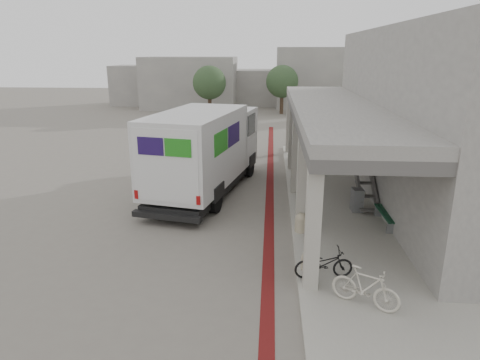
# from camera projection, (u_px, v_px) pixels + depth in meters

# --- Properties ---
(ground) EXTENTS (120.00, 120.00, 0.00)m
(ground) POSITION_uv_depth(u_px,v_px,m) (240.00, 234.00, 14.77)
(ground) COLOR #6C655D
(ground) RESTS_ON ground
(bike_lane_stripe) EXTENTS (0.35, 40.00, 0.01)m
(bike_lane_stripe) POSITION_uv_depth(u_px,v_px,m) (269.00, 214.00, 16.61)
(bike_lane_stripe) COLOR #5E1312
(bike_lane_stripe) RESTS_ON ground
(sidewalk) EXTENTS (4.40, 28.00, 0.12)m
(sidewalk) POSITION_uv_depth(u_px,v_px,m) (358.00, 236.00, 14.48)
(sidewalk) COLOR #9A968A
(sidewalk) RESTS_ON ground
(transit_building) EXTENTS (7.60, 17.00, 7.00)m
(transit_building) POSITION_uv_depth(u_px,v_px,m) (413.00, 119.00, 17.61)
(transit_building) COLOR gray
(transit_building) RESTS_ON ground
(distant_backdrop) EXTENTS (28.00, 10.00, 6.50)m
(distant_backdrop) POSITION_uv_depth(u_px,v_px,m) (238.00, 82.00, 48.46)
(distant_backdrop) COLOR gray
(distant_backdrop) RESTS_ON ground
(tree_left) EXTENTS (3.20, 3.20, 4.80)m
(tree_left) POSITION_uv_depth(u_px,v_px,m) (209.00, 83.00, 40.94)
(tree_left) COLOR #38281C
(tree_left) RESTS_ON ground
(tree_mid) EXTENTS (3.20, 3.20, 4.80)m
(tree_mid) POSITION_uv_depth(u_px,v_px,m) (282.00, 82.00, 42.36)
(tree_mid) COLOR #38281C
(tree_mid) RESTS_ON ground
(tree_right) EXTENTS (3.20, 3.20, 4.80)m
(tree_right) POSITION_uv_depth(u_px,v_px,m) (366.00, 83.00, 40.85)
(tree_right) COLOR #38281C
(tree_right) RESTS_ON ground
(fedex_truck) EXTENTS (4.29, 9.06, 3.72)m
(fedex_truck) POSITION_uv_depth(u_px,v_px,m) (206.00, 149.00, 18.67)
(fedex_truck) COLOR black
(fedex_truck) RESTS_ON ground
(bench) EXTENTS (0.47, 1.91, 0.45)m
(bench) POSITION_uv_depth(u_px,v_px,m) (387.00, 216.00, 15.22)
(bench) COLOR gray
(bench) RESTS_ON sidewalk
(bollard_near) EXTENTS (0.35, 0.35, 0.53)m
(bollard_near) POSITION_uv_depth(u_px,v_px,m) (307.00, 260.00, 12.10)
(bollard_near) COLOR gray
(bollard_near) RESTS_ON sidewalk
(bollard_far) EXTENTS (0.44, 0.44, 0.66)m
(bollard_far) POSITION_uv_depth(u_px,v_px,m) (301.00, 222.00, 14.63)
(bollard_far) COLOR tan
(bollard_far) RESTS_ON sidewalk
(utility_cabinet) EXTENTS (0.43, 0.56, 0.89)m
(utility_cabinet) POSITION_uv_depth(u_px,v_px,m) (357.00, 200.00, 16.51)
(utility_cabinet) COLOR slate
(utility_cabinet) RESTS_ON sidewalk
(bicycle_black) EXTENTS (1.67, 0.79, 0.84)m
(bicycle_black) POSITION_uv_depth(u_px,v_px,m) (324.00, 264.00, 11.59)
(bicycle_black) COLOR black
(bicycle_black) RESTS_ON sidewalk
(bicycle_cream) EXTENTS (1.71, 1.25, 1.02)m
(bicycle_cream) POSITION_uv_depth(u_px,v_px,m) (366.00, 287.00, 10.27)
(bicycle_cream) COLOR beige
(bicycle_cream) RESTS_ON sidewalk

